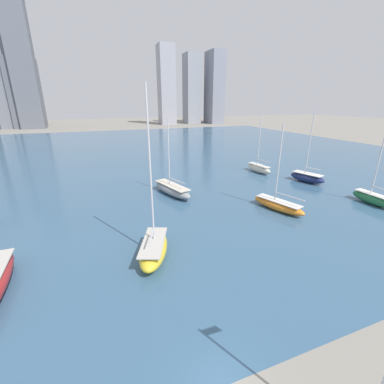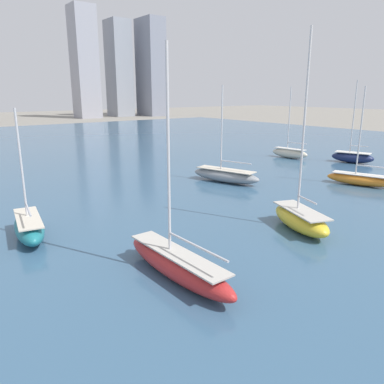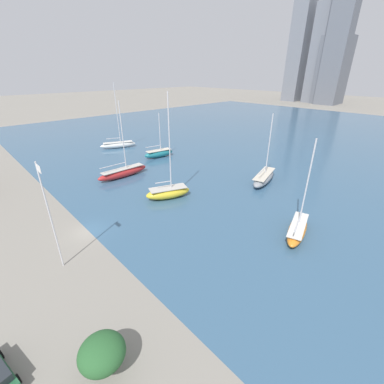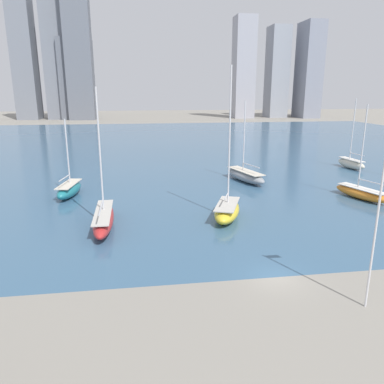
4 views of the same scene
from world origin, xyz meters
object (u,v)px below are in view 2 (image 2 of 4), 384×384
sailboat_yellow (301,218)px  sailboat_cream (290,153)px  sailboat_navy (352,157)px  sailboat_orange (360,179)px  sailboat_red (177,264)px  sailboat_teal (29,227)px  sailboat_gray (225,175)px

sailboat_yellow → sailboat_cream: 37.68m
sailboat_navy → sailboat_orange: (-14.15, -9.23, -0.16)m
sailboat_red → sailboat_teal: sailboat_red is taller
sailboat_red → sailboat_yellow: size_ratio=0.87×
sailboat_red → sailboat_cream: bearing=29.5°
sailboat_teal → sailboat_cream: bearing=23.4°
sailboat_cream → sailboat_navy: bearing=-70.8°
sailboat_orange → sailboat_cream: size_ratio=0.98×
sailboat_red → sailboat_orange: bearing=9.7°
sailboat_cream → sailboat_red: bearing=-156.2°
sailboat_gray → sailboat_yellow: sailboat_yellow is taller
sailboat_red → sailboat_orange: sailboat_red is taller
sailboat_yellow → sailboat_navy: bearing=45.0°
sailboat_gray → sailboat_yellow: size_ratio=0.76×
sailboat_orange → sailboat_gray: sailboat_gray is taller
sailboat_yellow → sailboat_cream: (28.99, 24.06, -0.05)m
sailboat_red → sailboat_navy: 49.28m
sailboat_navy → sailboat_yellow: 36.58m
sailboat_teal → sailboat_yellow: 22.43m
sailboat_navy → sailboat_yellow: sailboat_yellow is taller
sailboat_navy → sailboat_orange: bearing=-164.5°
sailboat_teal → sailboat_yellow: size_ratio=0.63×
sailboat_red → sailboat_yellow: (13.32, 0.64, 0.07)m
sailboat_teal → sailboat_yellow: (18.87, -12.13, 0.08)m
sailboat_yellow → sailboat_teal: bearing=168.7°
sailboat_navy → sailboat_orange: size_ratio=1.10×
sailboat_cream → sailboat_gray: bearing=-169.0°
sailboat_teal → sailboat_cream: sailboat_cream is taller
sailboat_teal → sailboat_red: bearing=-57.2°
sailboat_orange → sailboat_yellow: size_ratio=0.75×
sailboat_red → sailboat_navy: size_ratio=1.06×
sailboat_orange → sailboat_gray: size_ratio=0.99×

